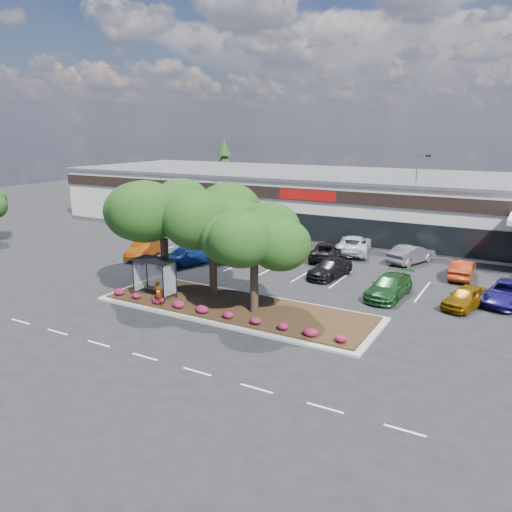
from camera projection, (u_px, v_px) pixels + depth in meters
The scene contains 24 objects.
ground at pixel (229, 338), 27.09m from camera, with size 160.00×160.00×0.00m, color black.
retail_store at pixel (394, 203), 54.91m from camera, with size 80.40×25.20×6.25m.
landscape_island at pixel (236, 308), 31.39m from camera, with size 18.00×6.00×0.26m.
lane_markings at pixel (305, 287), 35.95m from camera, with size 33.12×20.06×0.01m.
shrub_row at pixel (217, 312), 29.52m from camera, with size 17.00×0.80×0.50m, color maroon, non-canonical shape.
bus_shelter at pixel (156, 267), 32.59m from camera, with size 2.75×1.55×2.59m.
island_tree_west at pixel (164, 233), 33.67m from camera, with size 7.20×7.20×7.89m, color #13370E, non-canonical shape.
island_tree_mid at pixel (213, 241), 32.66m from camera, with size 6.60×6.60×7.32m, color #13370E, non-canonical shape.
island_tree_east at pixel (254, 260), 29.59m from camera, with size 5.80×5.80×6.50m, color #13370E, non-canonical shape.
conifer_north_west at pixel (225, 169), 79.00m from camera, with size 4.40×4.40×10.00m, color #13370E.
person_waiting at pixel (158, 293), 31.28m from camera, with size 0.57×0.37×1.57m, color #594C47.
light_pole at pixel (415, 206), 48.06m from camera, with size 1.43×0.61×8.87m.
car_0 at pixel (145, 248), 44.19m from camera, with size 1.70×4.87×1.60m, color #7B2F06.
car_1 at pixel (187, 255), 41.78m from camera, with size 2.25×5.52×1.60m, color navy.
car_2 at pixel (233, 250), 43.64m from camera, with size 2.54×5.51×1.53m, color silver.
car_3 at pixel (330, 268), 38.26m from camera, with size 1.94×4.77×1.38m, color black.
car_5 at pixel (389, 287), 33.59m from camera, with size 2.09×5.14×1.49m, color #1B471E.
car_6 at pixel (466, 297), 31.57m from camera, with size 1.65×4.11×1.40m, color #815007.
car_7 at pixel (508, 293), 32.31m from camera, with size 2.38×5.17×1.44m, color navy.
car_10 at pixel (247, 236), 49.38m from camera, with size 1.85×4.61×1.57m, color slate.
car_11 at pixel (328, 251), 43.43m from camera, with size 2.56×5.55×1.54m, color black.
car_12 at pixel (354, 245), 45.48m from camera, with size 2.78×6.02×1.67m, color silver.
car_13 at pixel (411, 254), 42.19m from camera, with size 1.68×4.81×1.59m, color #4F4E55.
car_14 at pixel (462, 269), 37.90m from camera, with size 1.55×4.45×1.47m, color maroon.
Camera 1 is at (13.67, -21.18, 10.96)m, focal length 35.00 mm.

